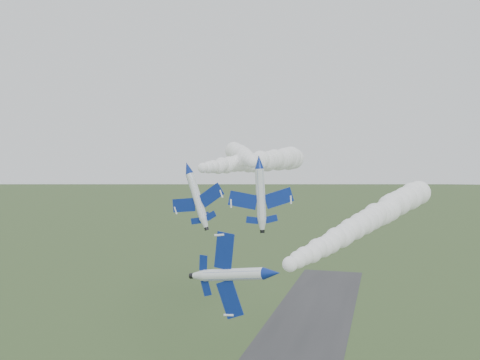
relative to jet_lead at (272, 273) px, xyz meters
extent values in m
cylinder|color=white|center=(-0.02, 0.10, -0.01)|extent=(3.19, 7.67, 1.51)
cone|color=navy|center=(-1.11, -4.52, -0.01)|extent=(1.92, 2.26, 1.51)
cone|color=white|center=(1.03, 4.55, -0.01)|extent=(1.84, 1.91, 1.51)
cylinder|color=black|center=(1.23, 5.42, -0.01)|extent=(0.87, 0.70, 0.76)
ellipsoid|color=black|center=(0.02, -1.90, 0.06)|extent=(1.57, 2.74, 1.01)
cube|color=navy|center=(-0.33, 0.91, 2.64)|extent=(1.14, 2.25, 4.10)
cube|color=navy|center=(0.36, 0.75, -2.69)|extent=(1.14, 2.25, 4.10)
cube|color=navy|center=(0.66, 3.81, 1.41)|extent=(0.54, 1.03, 1.79)
cube|color=navy|center=(1.03, 3.72, -1.43)|extent=(0.54, 1.03, 1.79)
cube|color=navy|center=(1.92, 3.29, 0.15)|extent=(2.24, 1.85, 0.37)
cylinder|color=white|center=(-20.21, 28.20, 10.65)|extent=(3.12, 7.95, 1.77)
cone|color=navy|center=(-21.08, 23.39, 10.65)|extent=(2.10, 2.31, 1.77)
cone|color=white|center=(-19.38, 32.83, 10.65)|extent=(2.03, 1.95, 1.77)
cylinder|color=black|center=(-19.21, 33.74, 10.65)|extent=(0.98, 0.70, 0.89)
ellipsoid|color=black|center=(-20.74, 26.27, 11.14)|extent=(1.63, 2.83, 1.18)
cube|color=navy|center=(-22.61, 29.38, 9.60)|extent=(4.38, 2.90, 1.53)
cube|color=navy|center=(-17.47, 28.46, 11.44)|extent=(4.38, 2.90, 1.53)
cube|color=navy|center=(-20.89, 32.26, 10.16)|extent=(1.92, 1.31, 0.70)
cube|color=navy|center=(-18.15, 31.77, 11.14)|extent=(1.92, 1.31, 0.70)
cube|color=navy|center=(-19.95, 31.87, 11.78)|extent=(1.03, 1.59, 1.95)
cylinder|color=white|center=(-7.87, 27.39, 11.66)|extent=(4.53, 8.08, 1.52)
cone|color=navy|center=(-5.90, 22.67, 11.66)|extent=(2.22, 2.55, 1.52)
cone|color=white|center=(-9.77, 31.94, 11.66)|extent=(2.07, 2.19, 1.52)
cylinder|color=black|center=(-10.14, 32.84, 11.66)|extent=(0.93, 0.83, 0.77)
ellipsoid|color=black|center=(-7.09, 25.46, 12.20)|extent=(2.01, 2.96, 1.01)
cube|color=navy|center=(-10.83, 27.00, 11.37)|extent=(5.00, 3.85, 0.36)
cube|color=navy|center=(-5.49, 29.23, 11.66)|extent=(5.00, 3.85, 0.36)
cube|color=navy|center=(-10.86, 30.55, 11.58)|extent=(2.20, 1.73, 0.19)
cube|color=navy|center=(-8.01, 31.74, 11.73)|extent=(2.20, 1.73, 0.19)
cube|color=navy|center=(-9.40, 30.90, 12.91)|extent=(0.80, 1.51, 2.13)
camera|label=1|loc=(11.62, -55.16, 12.16)|focal=40.00mm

